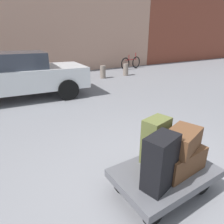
% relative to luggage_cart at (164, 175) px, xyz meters
% --- Properties ---
extents(ground_plane, '(60.00, 60.00, 0.00)m').
position_rel_luggage_cart_xyz_m(ground_plane, '(0.00, 0.00, -0.27)').
color(ground_plane, slate).
extents(building_facade_side, '(12.00, 1.00, 8.29)m').
position_rel_luggage_cart_xyz_m(building_facade_side, '(14.00, 9.77, 3.88)').
color(building_facade_side, brown).
rests_on(building_facade_side, ground_plane).
extents(luggage_cart, '(1.22, 0.79, 0.34)m').
position_rel_luggage_cart_xyz_m(luggage_cart, '(0.00, 0.00, 0.00)').
color(luggage_cart, '#4C4C51').
rests_on(luggage_cart, ground_plane).
extents(duffel_bag_brown_front_right, '(0.62, 0.38, 0.28)m').
position_rel_luggage_cart_xyz_m(duffel_bag_brown_front_right, '(0.15, -0.07, 0.21)').
color(duffel_bag_brown_front_right, '#51331E').
rests_on(duffel_bag_brown_front_right, luggage_cart).
extents(suitcase_olive_rear_left, '(0.38, 0.28, 0.59)m').
position_rel_luggage_cart_xyz_m(suitcase_olive_rear_left, '(0.02, 0.21, 0.36)').
color(suitcase_olive_rear_left, '#4C5128').
rests_on(suitcase_olive_rear_left, luggage_cart).
extents(suitcase_black_center, '(0.41, 0.31, 0.60)m').
position_rel_luggage_cart_xyz_m(suitcase_black_center, '(-0.27, -0.15, 0.37)').
color(suitcase_black_center, black).
rests_on(suitcase_black_center, luggage_cart).
extents(duffel_bag_brown_topmost_pile, '(0.54, 0.42, 0.24)m').
position_rel_luggage_cart_xyz_m(duffel_bag_brown_topmost_pile, '(0.15, -0.07, 0.47)').
color(duffel_bag_brown_topmost_pile, '#51331E').
rests_on(duffel_bag_brown_topmost_pile, duffel_bag_brown_front_right).
extents(parked_car, '(4.45, 2.24, 1.42)m').
position_rel_luggage_cart_xyz_m(parked_car, '(-1.03, 5.34, 0.49)').
color(parked_car, silver).
rests_on(parked_car, ground_plane).
extents(bicycle_leaning, '(1.73, 0.44, 0.96)m').
position_rel_luggage_cart_xyz_m(bicycle_leaning, '(5.90, 8.41, 0.10)').
color(bicycle_leaning, black).
rests_on(bicycle_leaning, ground_plane).
extents(bollard_kerb_near, '(0.26, 0.26, 0.59)m').
position_rel_luggage_cart_xyz_m(bollard_kerb_near, '(2.96, 6.75, 0.03)').
color(bollard_kerb_near, '#72665B').
rests_on(bollard_kerb_near, ground_plane).
extents(bollard_kerb_mid, '(0.26, 0.26, 0.59)m').
position_rel_luggage_cart_xyz_m(bollard_kerb_mid, '(4.31, 6.75, 0.03)').
color(bollard_kerb_mid, '#72665B').
rests_on(bollard_kerb_mid, ground_plane).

